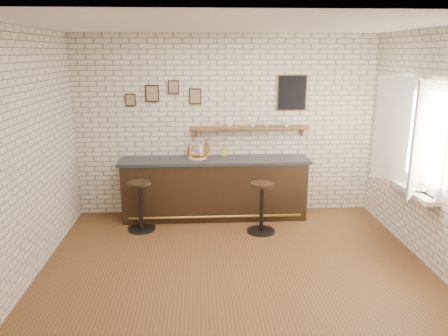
{
  "coord_description": "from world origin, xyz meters",
  "views": [
    {
      "loc": [
        -0.45,
        -5.24,
        2.7
      ],
      "look_at": [
        -0.09,
        0.9,
        1.06
      ],
      "focal_mm": 35.0,
      "sensor_mm": 36.0,
      "label": 1
    }
  ],
  "objects": [
    {
      "name": "condiment_bottle_yellow",
      "position": [
        -0.04,
        1.89,
        1.09
      ],
      "size": [
        0.06,
        0.06,
        0.2
      ],
      "color": "gold",
      "rests_on": "bar_counter"
    },
    {
      "name": "bitters_bottle_brown",
      "position": [
        -0.61,
        1.89,
        1.1
      ],
      "size": [
        0.07,
        0.07,
        0.21
      ],
      "color": "brown",
      "rests_on": "bar_counter"
    },
    {
      "name": "book_upper",
      "position": [
        2.38,
        0.12,
        0.96
      ],
      "size": [
        0.26,
        0.27,
        0.02
      ],
      "primitive_type": "imported",
      "rotation": [
        0.0,
        0.0,
        -0.61
      ],
      "color": "tan",
      "rests_on": "book_lower"
    },
    {
      "name": "ground",
      "position": [
        0.0,
        0.0,
        0.0
      ],
      "size": [
        5.0,
        5.0,
        0.0
      ],
      "primitive_type": "plane",
      "color": "brown",
      "rests_on": "ground"
    },
    {
      "name": "back_wall_decor",
      "position": [
        0.23,
        1.98,
        2.05
      ],
      "size": [
        2.96,
        0.02,
        0.56
      ],
      "color": "black",
      "rests_on": "ground"
    },
    {
      "name": "shelf_cup_a",
      "position": [
        0.05,
        1.9,
        1.55
      ],
      "size": [
        0.18,
        0.18,
        0.11
      ],
      "primitive_type": "imported",
      "rotation": [
        0.0,
        0.0,
        0.47
      ],
      "color": "white",
      "rests_on": "wall_shelf"
    },
    {
      "name": "wall_shelf",
      "position": [
        0.4,
        1.9,
        1.48
      ],
      "size": [
        2.0,
        0.18,
        0.18
      ],
      "color": "brown",
      "rests_on": "ground"
    },
    {
      "name": "bar_stool_left",
      "position": [
        -1.37,
        1.21,
        0.42
      ],
      "size": [
        0.44,
        0.44,
        0.79
      ],
      "color": "black",
      "rests_on": "ground"
    },
    {
      "name": "bar_stool_right",
      "position": [
        0.49,
        1.02,
        0.42
      ],
      "size": [
        0.44,
        0.44,
        0.79
      ],
      "color": "black",
      "rests_on": "ground"
    },
    {
      "name": "bitters_bottle_amber",
      "position": [
        -0.32,
        1.89,
        1.13
      ],
      "size": [
        0.07,
        0.07,
        0.29
      ],
      "color": "#A5501A",
      "rests_on": "bar_counter"
    },
    {
      "name": "book_lower",
      "position": [
        2.38,
        0.14,
        0.94
      ],
      "size": [
        0.25,
        0.28,
        0.02
      ],
      "primitive_type": "imported",
      "rotation": [
        0.0,
        0.0,
        0.4
      ],
      "color": "tan",
      "rests_on": "window_sill"
    },
    {
      "name": "bar_counter",
      "position": [
        -0.2,
        1.7,
        0.51
      ],
      "size": [
        3.1,
        0.65,
        1.01
      ],
      "color": "black",
      "rests_on": "ground"
    },
    {
      "name": "potato_chips",
      "position": [
        -0.49,
        1.74,
        1.02
      ],
      "size": [
        0.26,
        0.19,
        0.0
      ],
      "color": "gold",
      "rests_on": "sandwich_plate"
    },
    {
      "name": "shelf_cup_b",
      "position": [
        0.44,
        1.9,
        1.55
      ],
      "size": [
        0.15,
        0.15,
        0.1
      ],
      "primitive_type": "imported",
      "rotation": [
        0.0,
        0.0,
        0.64
      ],
      "color": "white",
      "rests_on": "wall_shelf"
    },
    {
      "name": "sandwich_plate",
      "position": [
        -0.48,
        1.74,
        1.02
      ],
      "size": [
        0.28,
        0.28,
        0.01
      ],
      "primitive_type": "cylinder",
      "color": "white",
      "rests_on": "bar_counter"
    },
    {
      "name": "shelf_cup_d",
      "position": [
        1.02,
        1.9,
        1.55
      ],
      "size": [
        0.13,
        0.13,
        0.1
      ],
      "primitive_type": "imported",
      "rotation": [
        0.0,
        0.0,
        -0.22
      ],
      "color": "white",
      "rests_on": "wall_shelf"
    },
    {
      "name": "window_sill",
      "position": [
        2.4,
        0.3,
        0.9
      ],
      "size": [
        0.2,
        1.35,
        0.06
      ],
      "color": "white",
      "rests_on": "ground"
    },
    {
      "name": "shelf_cup_c",
      "position": [
        0.67,
        1.9,
        1.55
      ],
      "size": [
        0.12,
        0.12,
        0.09
      ],
      "primitive_type": "imported",
      "rotation": [
        0.0,
        0.0,
        1.66
      ],
      "color": "white",
      "rests_on": "wall_shelf"
    },
    {
      "name": "bitters_bottle_white",
      "position": [
        -0.43,
        1.89,
        1.11
      ],
      "size": [
        0.06,
        0.06,
        0.24
      ],
      "color": "white",
      "rests_on": "bar_counter"
    },
    {
      "name": "casement_window",
      "position": [
        2.36,
        0.3,
        1.65
      ],
      "size": [
        0.4,
        1.3,
        1.56
      ],
      "color": "white",
      "rests_on": "ground"
    },
    {
      "name": "ciabatta_sandwich",
      "position": [
        -0.47,
        1.74,
        1.06
      ],
      "size": [
        0.21,
        0.13,
        0.07
      ],
      "color": "tan",
      "rests_on": "sandwich_plate"
    }
  ]
}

